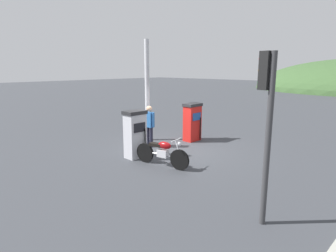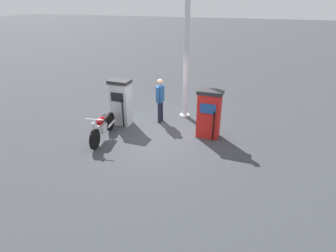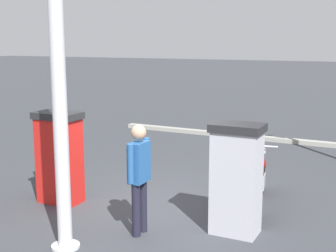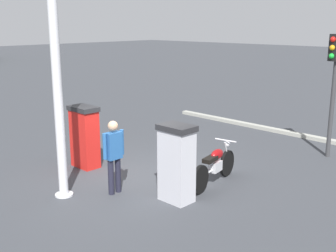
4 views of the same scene
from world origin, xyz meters
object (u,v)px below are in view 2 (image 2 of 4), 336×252
object	(u,v)px
fuel_pump_far	(209,114)
canopy_support_pole	(186,64)
fuel_pump_near	(121,102)
motorcycle_near_pump	(102,127)
attendant_person	(160,98)

from	to	relation	value
fuel_pump_far	canopy_support_pole	xyz separation A→B (m)	(-1.51, -1.24, 1.25)
fuel_pump_near	canopy_support_pole	xyz separation A→B (m)	(-1.51, 2.01, 1.23)
fuel_pump_near	canopy_support_pole	bearing A→B (deg)	126.90
fuel_pump_near	fuel_pump_far	distance (m)	3.25
fuel_pump_far	motorcycle_near_pump	distance (m)	3.55
attendant_person	fuel_pump_far	bearing A→B (deg)	71.88
fuel_pump_near	attendant_person	size ratio (longest dim) A/B	1.01
motorcycle_near_pump	canopy_support_pole	world-z (taller)	canopy_support_pole
motorcycle_near_pump	attendant_person	world-z (taller)	attendant_person
fuel_pump_near	motorcycle_near_pump	size ratio (longest dim) A/B	0.84
fuel_pump_near	attendant_person	bearing A→B (deg)	116.36
fuel_pump_near	canopy_support_pole	world-z (taller)	canopy_support_pole
motorcycle_near_pump	attendant_person	xyz separation A→B (m)	(-1.98, 1.31, 0.50)
fuel_pump_near	canopy_support_pole	distance (m)	2.80
fuel_pump_near	motorcycle_near_pump	bearing A→B (deg)	-0.60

